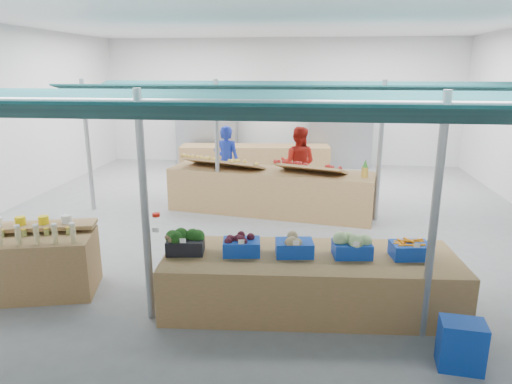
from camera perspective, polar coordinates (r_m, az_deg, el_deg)
floor at (r=9.85m, az=0.45°, el=-3.86°), size 13.00×13.00×0.00m
hall at (r=10.75m, az=1.36°, el=12.16°), size 13.00×13.00×13.00m
pole_grid at (r=7.64m, az=4.60°, el=4.54°), size 10.00×4.60×3.00m
awnings at (r=7.52m, az=4.76°, el=11.81°), size 9.50×7.08×0.30m
back_shelving_left at (r=15.81m, az=-6.16°, el=7.08°), size 2.00×0.50×2.00m
back_shelving_right at (r=15.44m, az=10.46°, el=6.72°), size 2.00×0.50×2.00m
bottle_shelf at (r=7.55m, az=-26.88°, el=-7.87°), size 2.13×1.58×1.16m
veg_counter at (r=6.44m, az=6.71°, el=-11.01°), size 4.05×1.59×0.77m
fruit_counter at (r=10.43m, az=1.74°, el=0.08°), size 4.75×1.85×0.99m
far_counter at (r=14.60m, az=-0.13°, el=4.19°), size 4.76×1.38×0.85m
crate_stack at (r=5.74m, az=24.26°, el=-17.05°), size 0.50×0.38×0.57m
vendor_left at (r=11.55m, az=-3.69°, el=3.74°), size 0.74×0.55×1.85m
vendor_right at (r=11.37m, az=5.28°, el=3.51°), size 1.00×0.84×1.85m
crate_broccoli at (r=6.34m, az=-8.83°, el=-6.17°), size 0.54×0.44×0.35m
crate_beets at (r=6.24m, az=-1.81°, el=-6.60°), size 0.54×0.44×0.29m
crate_celeriac at (r=6.22m, az=4.83°, el=-6.61°), size 0.54×0.44×0.31m
crate_cabbage at (r=6.29m, az=11.92°, el=-6.51°), size 0.54×0.44×0.35m
crate_carrots at (r=6.47m, az=18.71°, el=-6.82°), size 0.54×0.44×0.29m
sparrow at (r=6.22m, az=-10.70°, el=-5.80°), size 0.12×0.09×0.11m
pole_ribbon at (r=6.99m, az=-12.39°, el=-2.99°), size 0.12×0.12×0.28m
apple_heap_yellow at (r=10.50m, az=-4.22°, el=3.86°), size 2.02×1.28×0.27m
apple_heap_red at (r=9.98m, az=6.82°, el=3.18°), size 1.65×1.15×0.27m
pineapple at (r=9.86m, az=13.47°, el=2.81°), size 0.14×0.14×0.39m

